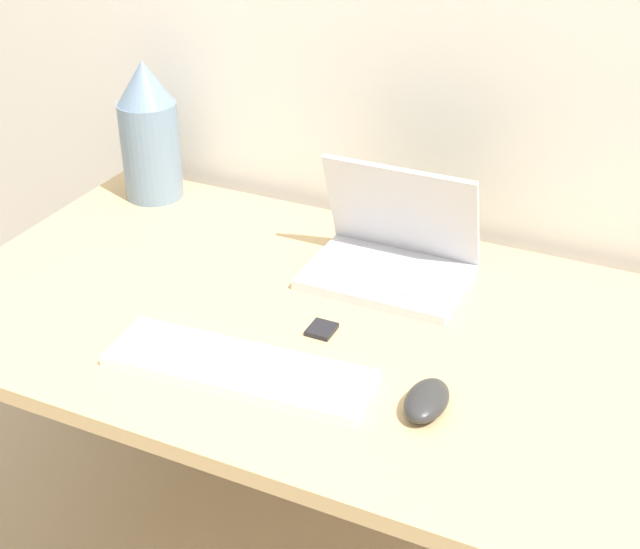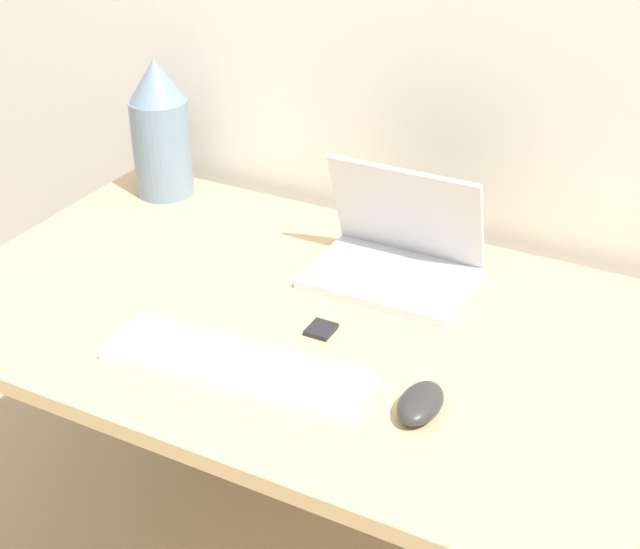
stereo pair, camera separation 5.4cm
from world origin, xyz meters
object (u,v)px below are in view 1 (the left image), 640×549
(laptop, at_px, (392,253))
(keyboard, at_px, (241,368))
(mouse, at_px, (427,400))
(mp3_player, at_px, (322,329))
(vase, at_px, (149,132))

(laptop, bearing_deg, keyboard, -105.12)
(keyboard, bearing_deg, mouse, 7.17)
(laptop, height_order, mp3_player, laptop)
(mouse, relative_size, mp3_player, 2.13)
(mouse, distance_m, mp3_player, 0.27)
(mouse, bearing_deg, laptop, 118.49)
(laptop, height_order, vase, vase)
(mp3_player, bearing_deg, laptop, 80.22)
(mouse, bearing_deg, keyboard, -172.83)
(vase, distance_m, mp3_player, 0.69)
(mouse, relative_size, vase, 0.35)
(laptop, distance_m, mp3_player, 0.24)
(keyboard, height_order, vase, vase)
(laptop, relative_size, vase, 0.96)
(laptop, xyz_separation_m, vase, (-0.62, 0.11, 0.10))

